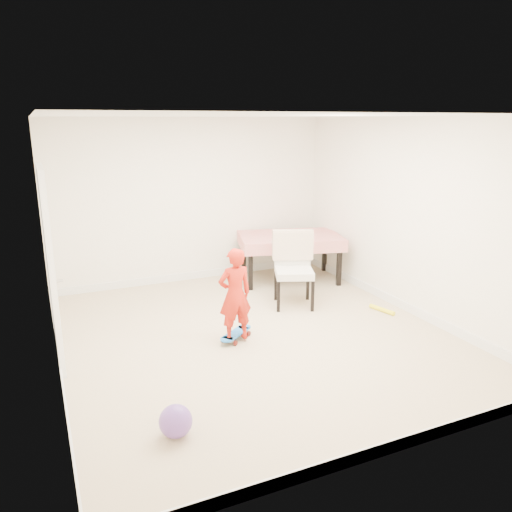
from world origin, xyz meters
name	(u,v)px	position (x,y,z in m)	size (l,w,h in m)	color
ground	(255,335)	(0.00, 0.00, 0.00)	(5.00, 5.00, 0.00)	tan
ceiling	(255,118)	(0.00, 0.00, 2.58)	(4.50, 5.00, 0.04)	silver
wall_back	(192,201)	(0.00, 2.48, 1.30)	(4.50, 0.04, 2.60)	white
wall_front	(395,300)	(0.00, -2.48, 1.30)	(4.50, 0.04, 2.60)	white
wall_left	(48,252)	(-2.23, 0.00, 1.30)	(0.04, 5.00, 2.60)	white
wall_right	(407,217)	(2.23, 0.00, 1.30)	(0.04, 5.00, 2.60)	white
door	(51,271)	(-2.22, 0.30, 1.02)	(0.10, 0.94, 2.11)	white
baseboard_back	(194,275)	(0.00, 2.49, 0.06)	(4.50, 0.02, 0.12)	white
baseboard_front	(384,449)	(0.00, -2.49, 0.06)	(4.50, 0.02, 0.12)	white
baseboard_left	(60,366)	(-2.24, 0.00, 0.06)	(0.02, 5.00, 0.12)	white
baseboard_right	(401,304)	(2.24, 0.00, 0.06)	(0.02, 5.00, 0.12)	white
dining_table	(290,258)	(1.42, 1.80, 0.38)	(1.61, 1.01, 0.76)	red
dining_chair	(294,270)	(0.92, 0.72, 0.53)	(0.57, 0.65, 1.05)	silver
skateboard	(236,336)	(-0.26, 0.00, 0.04)	(0.56, 0.21, 0.08)	blue
child	(235,298)	(-0.29, -0.07, 0.56)	(0.41, 0.27, 1.12)	red
balloon	(176,421)	(-1.43, -1.58, 0.14)	(0.28, 0.28, 0.28)	#6B43A3
foam_toy	(382,310)	(1.92, 0.00, 0.03)	(0.06, 0.06, 0.40)	#FFF31A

